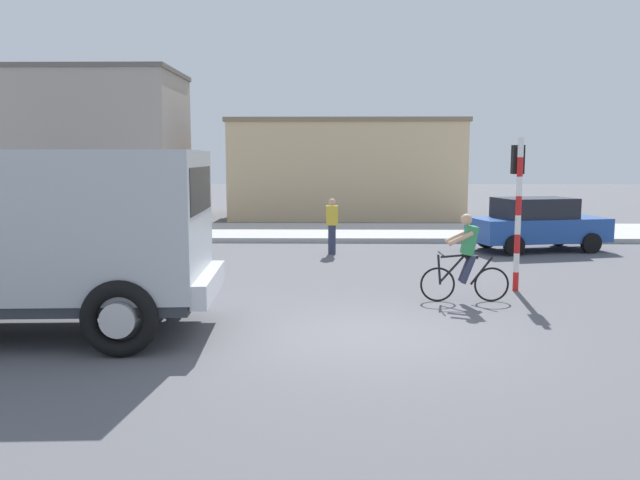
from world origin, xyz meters
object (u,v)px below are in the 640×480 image
car_red_near (537,224)px  pedestrian_near_kerb (332,225)px  traffic_light_pole (518,193)px  truck_foreground (37,230)px  cyclist (466,258)px

car_red_near → pedestrian_near_kerb: bearing=-172.4°
traffic_light_pole → car_red_near: bearing=68.9°
truck_foreground → cyclist: (7.22, 2.46, -0.80)m
traffic_light_pole → pedestrian_near_kerb: size_ratio=1.98×
cyclist → pedestrian_near_kerb: bearing=112.4°
cyclist → pedestrian_near_kerb: size_ratio=1.07×
car_red_near → pedestrian_near_kerb: (-6.17, -0.82, 0.03)m
truck_foreground → pedestrian_near_kerb: truck_foreground is taller
truck_foreground → cyclist: size_ratio=3.20×
traffic_light_pole → cyclist: bearing=-138.1°
traffic_light_pole → car_red_near: (2.30, 5.95, -1.25)m
truck_foreground → pedestrian_near_kerb: size_ratio=3.42×
cyclist → pedestrian_near_kerb: 6.80m
traffic_light_pole → pedestrian_near_kerb: 6.54m
truck_foreground → cyclist: bearing=18.8°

